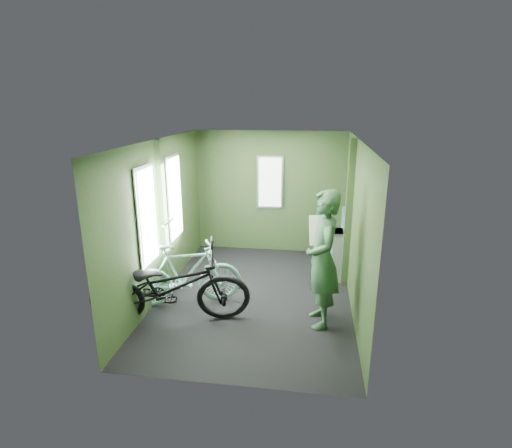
{
  "coord_description": "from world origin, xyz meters",
  "views": [
    {
      "loc": [
        0.78,
        -5.37,
        2.79
      ],
      "look_at": [
        0.0,
        0.1,
        1.1
      ],
      "focal_mm": 28.0,
      "sensor_mm": 36.0,
      "label": 1
    }
  ],
  "objects": [
    {
      "name": "room",
      "position": [
        -0.04,
        0.04,
        1.44
      ],
      "size": [
        4.0,
        4.02,
        2.31
      ],
      "color": "black",
      "rests_on": "ground"
    },
    {
      "name": "bicycle_black",
      "position": [
        -0.97,
        -0.93,
        0.0
      ],
      "size": [
        2.21,
        1.35,
        1.21
      ],
      "primitive_type": "imported",
      "rotation": [
        0.0,
        -0.21,
        1.79
      ],
      "color": "black",
      "rests_on": "ground"
    },
    {
      "name": "bicycle_mint",
      "position": [
        -0.93,
        -0.41,
        0.0
      ],
      "size": [
        1.66,
        1.02,
        0.98
      ],
      "primitive_type": "imported",
      "rotation": [
        0.0,
        -0.09,
        1.91
      ],
      "color": "#84CCB7",
      "rests_on": "ground"
    },
    {
      "name": "passenger",
      "position": [
        0.95,
        -0.63,
        0.9
      ],
      "size": [
        0.53,
        0.76,
        1.79
      ],
      "rotation": [
        0.0,
        0.0,
        -1.41
      ],
      "color": "#315937",
      "rests_on": "ground"
    },
    {
      "name": "waste_box",
      "position": [
        1.26,
        0.8,
        0.41
      ],
      "size": [
        0.24,
        0.34,
        0.83
      ],
      "primitive_type": "cube",
      "color": "slate",
      "rests_on": "ground"
    },
    {
      "name": "bench_seat",
      "position": [
        1.15,
        1.25,
        0.3
      ],
      "size": [
        0.56,
        0.96,
        1.0
      ],
      "rotation": [
        0.0,
        0.0,
        -0.03
      ],
      "color": "#2B445B",
      "rests_on": "ground"
    }
  ]
}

